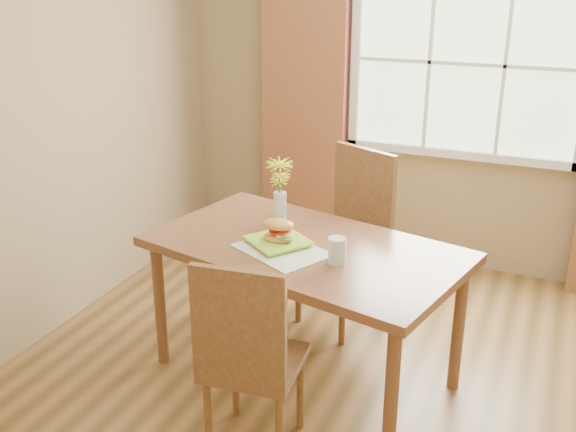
# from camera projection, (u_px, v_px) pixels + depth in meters

# --- Properties ---
(room) EXTENTS (4.24, 3.84, 2.74)m
(room) POSITION_uv_depth(u_px,v_px,m) (397.00, 156.00, 3.00)
(room) COLOR brown
(room) RESTS_ON ground
(window) EXTENTS (1.62, 0.06, 1.32)m
(window) POSITION_uv_depth(u_px,v_px,m) (467.00, 64.00, 4.55)
(window) COLOR #A7C797
(window) RESTS_ON room
(curtain_left) EXTENTS (0.65, 0.08, 2.20)m
(curtain_left) POSITION_uv_depth(u_px,v_px,m) (304.00, 111.00, 5.03)
(curtain_left) COLOR maroon
(curtain_left) RESTS_ON room
(dining_table) EXTENTS (1.77, 1.25, 0.78)m
(dining_table) POSITION_uv_depth(u_px,v_px,m) (305.00, 259.00, 3.51)
(dining_table) COLOR brown
(dining_table) RESTS_ON room
(chair_near) EXTENTS (0.46, 0.46, 1.00)m
(chair_near) POSITION_uv_depth(u_px,v_px,m) (248.00, 353.00, 2.96)
(chair_near) COLOR brown
(chair_near) RESTS_ON room
(chair_far) EXTENTS (0.61, 0.61, 1.11)m
(chair_far) POSITION_uv_depth(u_px,v_px,m) (353.00, 230.00, 4.14)
(chair_far) COLOR brown
(chair_far) RESTS_ON room
(placemat) EXTENTS (0.55, 0.50, 0.01)m
(placemat) POSITION_uv_depth(u_px,v_px,m) (282.00, 250.00, 3.41)
(placemat) COLOR beige
(placemat) RESTS_ON dining_table
(plate) EXTENTS (0.39, 0.39, 0.01)m
(plate) POSITION_uv_depth(u_px,v_px,m) (278.00, 242.00, 3.48)
(plate) COLOR #A3DC37
(plate) RESTS_ON placemat
(croissant_sandwich) EXTENTS (0.17, 0.12, 0.12)m
(croissant_sandwich) POSITION_uv_depth(u_px,v_px,m) (279.00, 231.00, 3.45)
(croissant_sandwich) COLOR #E9BA4F
(croissant_sandwich) RESTS_ON plate
(water_glass) EXTENTS (0.09, 0.09, 0.13)m
(water_glass) POSITION_uv_depth(u_px,v_px,m) (337.00, 251.00, 3.26)
(water_glass) COLOR silver
(water_glass) RESTS_ON dining_table
(flower_vase) EXTENTS (0.15, 0.15, 0.37)m
(flower_vase) POSITION_uv_depth(u_px,v_px,m) (280.00, 185.00, 3.69)
(flower_vase) COLOR silver
(flower_vase) RESTS_ON dining_table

